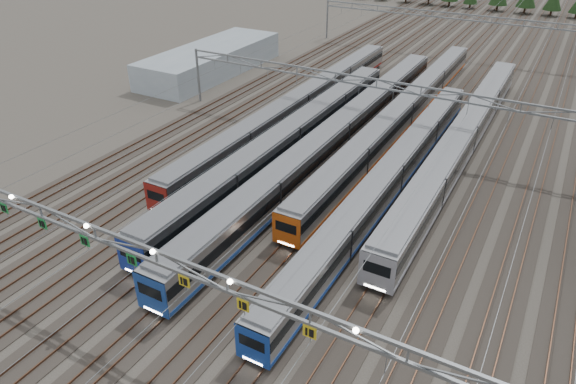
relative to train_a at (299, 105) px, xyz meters
The scene contains 12 objects.
ground 42.46m from the train_a, 74.62° to the right, with size 400.00×400.00×0.00m, color #47423A.
track_bed 60.18m from the train_a, 79.22° to the left, with size 54.00×260.00×5.42m.
train_a is the anchor object (origin of this frame).
train_b 11.89m from the train_a, 67.75° to the right, with size 3.01×52.74×3.93m.
train_c 11.37m from the train_a, 37.67° to the right, with size 3.02×66.14×3.94m.
train_d 14.08m from the train_a, 16.46° to the left, with size 2.83×63.65×3.69m.
train_e 22.52m from the train_a, 36.95° to the right, with size 2.70×53.64×3.51m.
train_f 22.51m from the train_a, ahead, with size 3.03×58.09×3.95m.
gantry_near 42.80m from the train_a, 74.72° to the right, with size 56.36×0.61×8.08m.
gantry_mid 12.07m from the train_a, ahead, with size 56.36×0.36×8.00m.
gantry_far 45.72m from the train_a, 75.69° to the left, with size 56.36×0.36×8.00m.
west_shed 26.66m from the train_a, 153.71° to the left, with size 10.00×30.00×4.41m, color #909FAC.
Camera 1 is at (20.40, -19.01, 27.75)m, focal length 32.00 mm.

